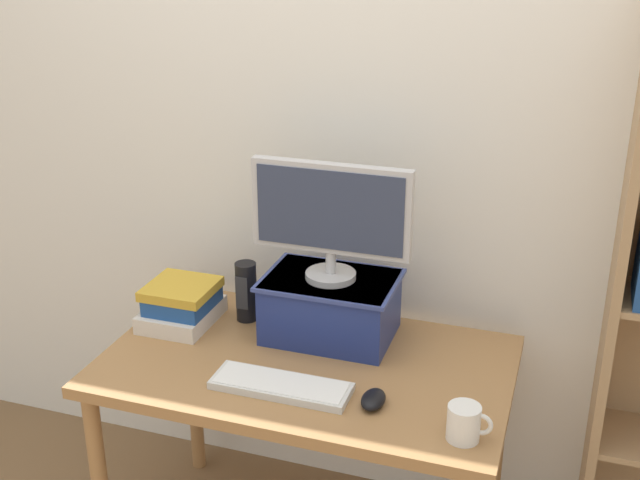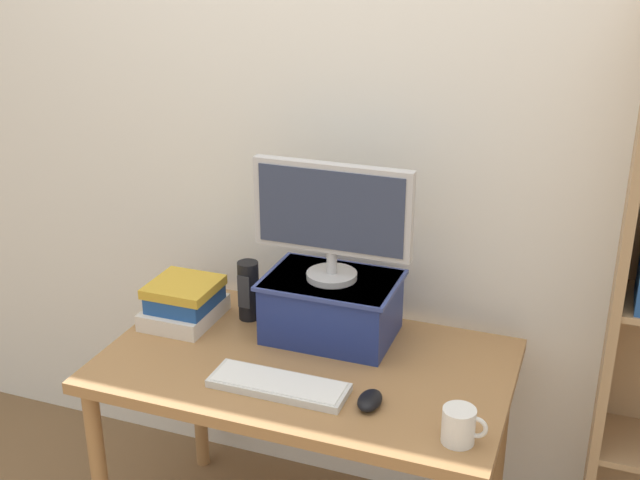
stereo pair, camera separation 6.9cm
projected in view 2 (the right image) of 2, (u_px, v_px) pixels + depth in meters
name	position (u px, v px, depth m)	size (l,w,h in m)	color
back_wall	(358.00, 138.00, 2.58)	(7.00, 0.08, 2.60)	silver
desk	(306.00, 385.00, 2.41)	(1.20, 0.72, 0.74)	#9E7042
riser_box	(332.00, 305.00, 2.48)	(0.41, 0.29, 0.20)	navy
computer_monitor	(332.00, 215.00, 2.37)	(0.49, 0.16, 0.37)	#B7B7BA
keyboard	(279.00, 385.00, 2.23)	(0.39, 0.13, 0.02)	silver
computer_mouse	(370.00, 400.00, 2.15)	(0.06, 0.10, 0.04)	black
book_stack	(184.00, 302.00, 2.59)	(0.22, 0.25, 0.14)	silver
coffee_mug	(460.00, 426.00, 1.99)	(0.12, 0.08, 0.09)	white
desk_speaker	(248.00, 291.00, 2.59)	(0.07, 0.07, 0.20)	black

